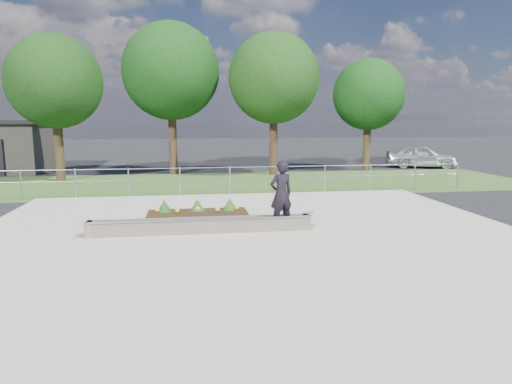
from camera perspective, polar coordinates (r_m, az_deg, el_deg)
ground at (r=11.39m, az=0.10°, el=-6.70°), size 120.00×120.00×0.00m
grass_verge at (r=22.11m, az=-4.08°, el=1.12°), size 30.00×8.00×0.02m
concrete_slab at (r=11.38m, az=0.10°, el=-6.56°), size 15.00×15.00×0.06m
fence at (r=18.55m, az=-3.29°, el=1.93°), size 20.06×0.06×1.20m
tree_far_left at (r=24.74m, az=-23.88°, el=12.48°), size 4.55×4.55×7.15m
tree_mid_left at (r=25.97m, az=-10.60°, el=14.57°), size 5.25×5.25×8.25m
tree_mid_right at (r=25.34m, az=2.24°, el=14.00°), size 4.90×4.90×7.70m
tree_far_right at (r=28.42m, az=13.90°, el=11.71°), size 4.20×4.20×6.60m
grind_ledge at (r=12.43m, az=-6.86°, el=-4.15°), size 6.00×0.44×0.43m
planter_bed at (r=13.98m, az=-7.30°, el=-2.73°), size 3.00×1.20×0.61m
skateboarder at (r=12.48m, az=3.16°, el=-0.31°), size 0.80×0.63×1.93m
parked_car at (r=30.75m, az=19.91°, el=4.23°), size 4.61×2.96×1.46m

